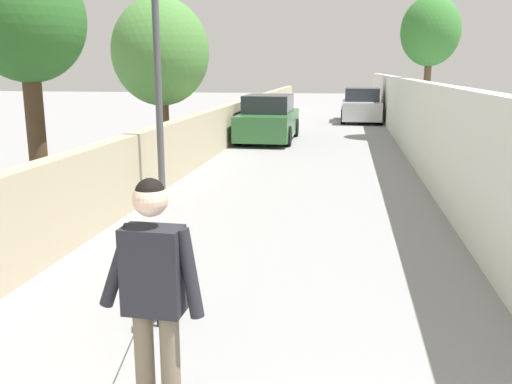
{
  "coord_description": "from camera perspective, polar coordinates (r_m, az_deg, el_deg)",
  "views": [
    {
      "loc": [
        -0.64,
        -0.92,
        2.41
      ],
      "look_at": [
        5.45,
        0.07,
        1.0
      ],
      "focal_mm": 38.15,
      "sensor_mm": 36.0,
      "label": 1
    }
  ],
  "objects": [
    {
      "name": "fence_right",
      "position": [
        12.85,
        17.67,
        6.17
      ],
      "size": [
        48.0,
        0.3,
        2.1
      ],
      "primitive_type": "cube",
      "color": "silver",
      "rests_on": "ground"
    },
    {
      "name": "car_near",
      "position": [
        18.56,
        1.31,
        7.6
      ],
      "size": [
        4.19,
        1.8,
        1.54
      ],
      "color": "#336B38",
      "rests_on": "ground"
    },
    {
      "name": "ground_plane",
      "position": [
        14.87,
        5.6,
        3.46
      ],
      "size": [
        80.0,
        80.0,
        0.0
      ],
      "primitive_type": "plane",
      "color": "gray"
    },
    {
      "name": "tree_left_far",
      "position": [
        14.43,
        -9.97,
        14.18
      ],
      "size": [
        2.46,
        2.46,
        4.16
      ],
      "color": "brown",
      "rests_on": "ground"
    },
    {
      "name": "car_far",
      "position": [
        25.73,
        10.98,
        8.83
      ],
      "size": [
        3.93,
        1.8,
        1.54
      ],
      "color": "silver",
      "rests_on": "ground"
    },
    {
      "name": "lamp_post",
      "position": [
        9.57,
        -10.38,
        14.95
      ],
      "size": [
        0.36,
        0.36,
        4.05
      ],
      "color": "#4C4C51",
      "rests_on": "ground"
    },
    {
      "name": "tree_right_distant",
      "position": [
        19.86,
        17.82,
        15.65
      ],
      "size": [
        1.97,
        1.97,
        4.78
      ],
      "color": "brown",
      "rests_on": "ground"
    },
    {
      "name": "wall_left",
      "position": [
        13.29,
        -7.05,
        5.1
      ],
      "size": [
        48.0,
        0.3,
        1.28
      ],
      "primitive_type": "cube",
      "color": "tan",
      "rests_on": "ground"
    },
    {
      "name": "dog",
      "position": [
        5.47,
        -10.18,
        -10.33
      ],
      "size": [
        1.94,
        0.7,
        1.06
      ],
      "color": "black",
      "rests_on": "ground"
    },
    {
      "name": "person_skateboarder",
      "position": [
        3.57,
        -10.63,
        -9.55
      ],
      "size": [
        0.23,
        0.71,
        1.67
      ],
      "color": "#726651",
      "rests_on": "skateboard"
    },
    {
      "name": "tree_left_mid",
      "position": [
        9.56,
        -22.92,
        15.97
      ],
      "size": [
        1.83,
        1.83,
        4.13
      ],
      "color": "#473523",
      "rests_on": "ground"
    }
  ]
}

